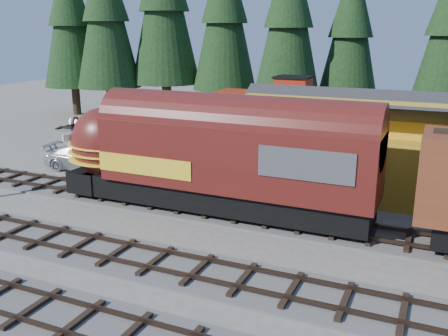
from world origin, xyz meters
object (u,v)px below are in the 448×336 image
at_px(locomotive, 203,160).
at_px(pickup_truck_a, 166,163).
at_px(depot, 337,136).
at_px(pickup_truck_b, 86,158).
at_px(caboose, 280,116).

xyz_separation_m(locomotive, pickup_truck_a, (-4.52, 4.15, -1.64)).
height_order(depot, pickup_truck_a, depot).
relative_size(pickup_truck_a, pickup_truck_b, 1.24).
relative_size(depot, caboose, 1.33).
distance_m(caboose, pickup_truck_a, 10.72).
height_order(depot, locomotive, depot).
xyz_separation_m(locomotive, caboose, (-0.59, 14.00, -0.09)).
height_order(depot, caboose, caboose).
bearing_deg(pickup_truck_b, locomotive, -114.67).
relative_size(caboose, pickup_truck_b, 1.75).
xyz_separation_m(depot, pickup_truck_a, (-9.65, -2.35, -2.02)).
height_order(locomotive, caboose, caboose).
bearing_deg(pickup_truck_b, caboose, -47.40).
relative_size(depot, pickup_truck_a, 1.88).
bearing_deg(caboose, locomotive, -87.59).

